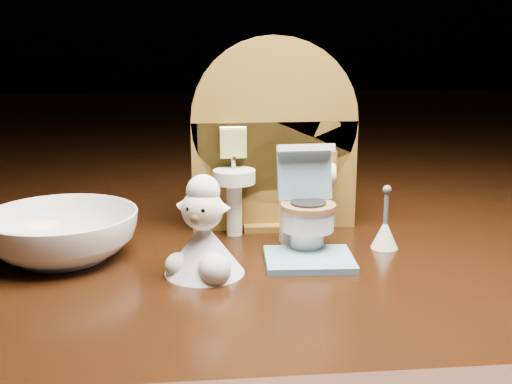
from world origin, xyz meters
TOP-DOWN VIEW (x-y plane):
  - backdrop_panel at (-0.00, 0.06)m, footprint 0.13×0.05m
  - toy_toilet at (0.02, 0.01)m, footprint 0.04×0.05m
  - bath_mat at (0.01, -0.02)m, footprint 0.06×0.05m
  - toilet_brush at (0.07, 0.00)m, footprint 0.02×0.02m
  - plush_lamb at (-0.06, -0.03)m, footprint 0.05×0.05m
  - ceramic_bowl at (-0.16, 0.01)m, footprint 0.13×0.13m

SIDE VIEW (x-z plane):
  - bath_mat at x=0.01m, z-range 0.00..0.00m
  - toilet_brush at x=0.07m, z-range -0.01..0.04m
  - ceramic_bowl at x=-0.16m, z-range 0.00..0.03m
  - plush_lamb at x=-0.06m, z-range -0.01..0.06m
  - toy_toilet at x=0.02m, z-range -0.01..0.07m
  - backdrop_panel at x=0.00m, z-range -0.01..0.14m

